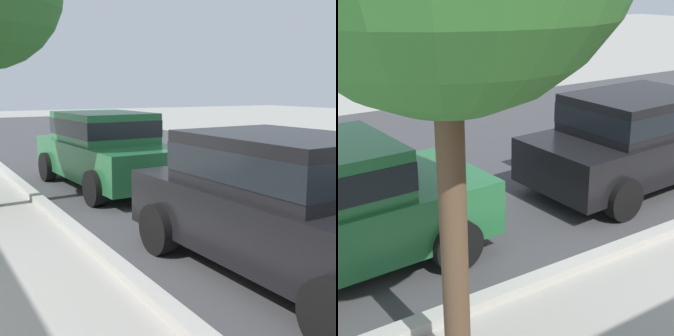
{
  "view_description": "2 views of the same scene",
  "coord_description": "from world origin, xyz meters",
  "views": [
    {
      "loc": [
        4.39,
        0.98,
        2.04
      ],
      "look_at": [
        -1.92,
        4.5,
        0.8
      ],
      "focal_mm": 49.58,
      "sensor_mm": 36.0,
      "label": 1
    },
    {
      "loc": [
        -5.65,
        -1.06,
        3.23
      ],
      "look_at": [
        -1.92,
        4.5,
        0.8
      ],
      "focal_mm": 54.64,
      "sensor_mm": 36.0,
      "label": 2
    }
  ],
  "objects": [
    {
      "name": "parked_car_green",
      "position": [
        -4.58,
        4.49,
        0.84
      ],
      "size": [
        4.18,
        2.08,
        1.56
      ],
      "color": "#236638",
      "rests_on": "ground"
    },
    {
      "name": "curb_stone",
      "position": [
        0.0,
        2.9,
        0.06
      ],
      "size": [
        60.0,
        0.2,
        0.12
      ],
      "primitive_type": "cube",
      "color": "#B2AFA8",
      "rests_on": "ground"
    },
    {
      "name": "parked_car_black",
      "position": [
        0.72,
        4.49,
        0.84
      ],
      "size": [
        4.18,
        2.08,
        1.56
      ],
      "color": "black",
      "rests_on": "ground"
    }
  ]
}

